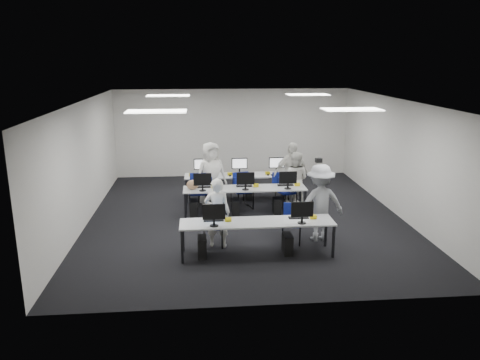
{
  "coord_description": "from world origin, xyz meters",
  "views": [
    {
      "loc": [
        -1.17,
        -11.48,
        4.03
      ],
      "look_at": [
        -0.14,
        -0.01,
        1.0
      ],
      "focal_mm": 35.0,
      "sensor_mm": 36.0,
      "label": 1
    }
  ],
  "objects": [
    {
      "name": "equipment_mid",
      "position": [
        -0.19,
        0.18,
        0.36
      ],
      "size": [
        2.91,
        0.41,
        1.19
      ],
      "color": "white",
      "rests_on": "desk_mid"
    },
    {
      "name": "room",
      "position": [
        0.0,
        0.0,
        1.5
      ],
      "size": [
        9.0,
        9.02,
        3.0
      ],
      "color": "black",
      "rests_on": "ground"
    },
    {
      "name": "chair_6",
      "position": [
        -0.07,
        1.08,
        0.26
      ],
      "size": [
        0.47,
        0.5,
        0.84
      ],
      "rotation": [
        0.0,
        0.0,
        0.14
      ],
      "color": "navy",
      "rests_on": "ground"
    },
    {
      "name": "student_3",
      "position": [
        1.37,
        0.95,
        0.89
      ],
      "size": [
        1.11,
        0.66,
        1.78
      ],
      "primitive_type": "imported",
      "rotation": [
        0.0,
        0.0,
        0.23
      ],
      "color": "white",
      "rests_on": "ground"
    },
    {
      "name": "desk_back",
      "position": [
        0.0,
        1.6,
        0.68
      ],
      "size": [
        3.2,
        0.7,
        0.73
      ],
      "color": "#B3B6B8",
      "rests_on": "ground"
    },
    {
      "name": "student_2",
      "position": [
        -0.85,
        1.06,
        0.9
      ],
      "size": [
        1.03,
        0.87,
        1.8
      ],
      "primitive_type": "imported",
      "rotation": [
        0.0,
        0.0,
        0.4
      ],
      "color": "white",
      "rests_on": "ground"
    },
    {
      "name": "student_1",
      "position": [
        1.45,
        0.79,
        0.77
      ],
      "size": [
        0.92,
        0.84,
        1.54
      ],
      "primitive_type": "imported",
      "rotation": [
        0.0,
        0.0,
        2.72
      ],
      "color": "white",
      "rests_on": "ground"
    },
    {
      "name": "photographer",
      "position": [
        1.5,
        -1.7,
        0.88
      ],
      "size": [
        1.2,
        0.78,
        1.75
      ],
      "primitive_type": "imported",
      "rotation": [
        0.0,
        0.0,
        3.26
      ],
      "color": "gray",
      "rests_on": "ground"
    },
    {
      "name": "dslr_camera",
      "position": [
        1.48,
        -1.52,
        1.81
      ],
      "size": [
        0.16,
        0.19,
        0.1
      ],
      "primitive_type": "cube",
      "rotation": [
        0.0,
        0.0,
        3.26
      ],
      "color": "black",
      "rests_on": "photographer"
    },
    {
      "name": "handbag",
      "position": [
        -1.35,
        0.17,
        0.86
      ],
      "size": [
        0.33,
        0.23,
        0.25
      ],
      "primitive_type": "ellipsoid",
      "rotation": [
        0.0,
        0.0,
        0.11
      ],
      "color": "tan",
      "rests_on": "desk_mid"
    },
    {
      "name": "chair_5",
      "position": [
        -1.03,
        0.96,
        0.28
      ],
      "size": [
        0.49,
        0.52,
        0.9
      ],
      "rotation": [
        0.0,
        0.0,
        -0.1
      ],
      "color": "navy",
      "rests_on": "ground"
    },
    {
      "name": "chair_2",
      "position": [
        -1.21,
        0.69,
        0.31
      ],
      "size": [
        0.5,
        0.55,
        0.98
      ],
      "rotation": [
        0.0,
        0.0,
        -0.05
      ],
      "color": "navy",
      "rests_on": "ground"
    },
    {
      "name": "desk_mid",
      "position": [
        0.0,
        0.2,
        0.68
      ],
      "size": [
        3.2,
        0.7,
        0.73
      ],
      "color": "#B3B6B8",
      "rests_on": "ground"
    },
    {
      "name": "desk_front",
      "position": [
        0.0,
        -2.4,
        0.68
      ],
      "size": [
        3.2,
        0.7,
        0.73
      ],
      "color": "#B3B6B8",
      "rests_on": "ground"
    },
    {
      "name": "chair_1",
      "position": [
        0.86,
        -1.78,
        0.27
      ],
      "size": [
        0.52,
        0.54,
        0.86
      ],
      "rotation": [
        0.0,
        0.0,
        -0.24
      ],
      "color": "navy",
      "rests_on": "ground"
    },
    {
      "name": "equipment_back",
      "position": [
        0.19,
        1.62,
        0.36
      ],
      "size": [
        2.91,
        0.41,
        1.19
      ],
      "color": "white",
      "rests_on": "desk_back"
    },
    {
      "name": "chair_4",
      "position": [
        1.23,
        0.76,
        0.26
      ],
      "size": [
        0.53,
        0.55,
        0.83
      ],
      "rotation": [
        0.0,
        0.0,
        0.35
      ],
      "color": "navy",
      "rests_on": "ground"
    },
    {
      "name": "chair_0",
      "position": [
        -0.88,
        -1.8,
        0.28
      ],
      "size": [
        0.48,
        0.51,
        0.88
      ],
      "rotation": [
        0.0,
        0.0,
        -0.12
      ],
      "color": "navy",
      "rests_on": "ground"
    },
    {
      "name": "chair_7",
      "position": [
        1.13,
        1.16,
        0.29
      ],
      "size": [
        0.6,
        0.62,
        0.92
      ],
      "rotation": [
        0.0,
        0.0,
        -0.38
      ],
      "color": "navy",
      "rests_on": "ground"
    },
    {
      "name": "student_0",
      "position": [
        -0.81,
        -1.89,
        0.77
      ],
      "size": [
        0.61,
        0.45,
        1.55
      ],
      "primitive_type": "imported",
      "rotation": [
        0.0,
        0.0,
        2.99
      ],
      "color": "white",
      "rests_on": "ground"
    },
    {
      "name": "ceiling_panels",
      "position": [
        0.0,
        0.0,
        2.98
      ],
      "size": [
        5.2,
        4.6,
        0.02
      ],
      "color": "white",
      "rests_on": "room"
    },
    {
      "name": "equipment_front",
      "position": [
        -0.19,
        -2.42,
        0.36
      ],
      "size": [
        2.51,
        0.41,
        1.19
      ],
      "color": "#0D46B1",
      "rests_on": "desk_front"
    },
    {
      "name": "chair_3",
      "position": [
        0.0,
        0.79,
        0.3
      ],
      "size": [
        0.58,
        0.61,
        0.96
      ],
      "rotation": [
        0.0,
        0.0,
        0.24
      ],
      "color": "navy",
      "rests_on": "ground"
    }
  ]
}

